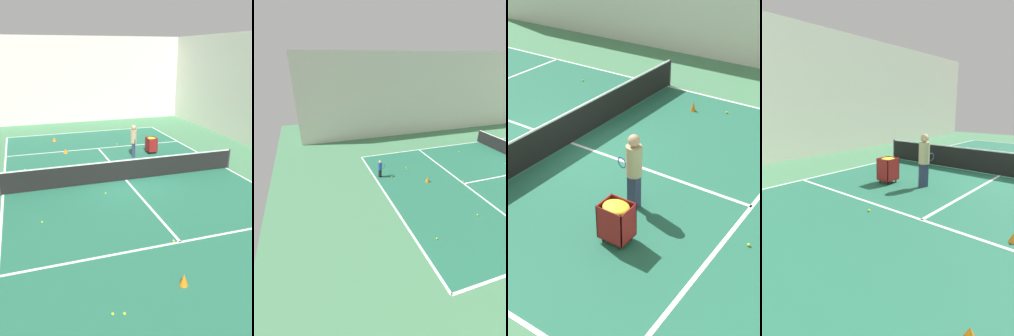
% 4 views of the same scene
% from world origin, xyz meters
% --- Properties ---
extents(ground_plane, '(31.84, 31.84, 0.00)m').
position_xyz_m(ground_plane, '(0.00, 0.00, 0.00)').
color(ground_plane, '#477F56').
extents(court_playing_area, '(10.86, 20.19, 0.00)m').
position_xyz_m(court_playing_area, '(0.00, 0.00, 0.00)').
color(court_playing_area, '#23664C').
rests_on(court_playing_area, ground).
extents(line_sideline_left, '(0.10, 20.19, 0.00)m').
position_xyz_m(line_sideline_left, '(-5.43, 0.00, 0.01)').
color(line_sideline_left, white).
rests_on(line_sideline_left, ground).
extents(line_service_far, '(10.86, 0.10, 0.00)m').
position_xyz_m(line_service_far, '(0.00, 5.55, 0.01)').
color(line_service_far, white).
rests_on(line_service_far, ground).
extents(line_centre_service, '(0.10, 11.10, 0.00)m').
position_xyz_m(line_centre_service, '(0.00, 0.00, 0.01)').
color(line_centre_service, white).
rests_on(line_centre_service, ground).
extents(tennis_net, '(11.16, 0.10, 1.00)m').
position_xyz_m(tennis_net, '(0.00, 0.00, 0.52)').
color(tennis_net, '#2D2D33').
rests_on(tennis_net, ground).
extents(coach_at_net, '(0.45, 0.73, 1.85)m').
position_xyz_m(coach_at_net, '(1.50, 3.24, 1.06)').
color(coach_at_net, '#2D3351').
rests_on(coach_at_net, ground).
extents(ball_cart, '(0.54, 0.64, 0.95)m').
position_xyz_m(ball_cart, '(2.76, 3.67, 0.67)').
color(ball_cart, maroon).
rests_on(ball_cart, ground).
extents(training_cone_2, '(0.17, 0.17, 0.32)m').
position_xyz_m(training_cone_2, '(-4.03, 1.83, 0.16)').
color(training_cone_2, orange).
rests_on(training_cone_2, ground).
extents(tennis_ball_3, '(0.07, 0.07, 0.07)m').
position_xyz_m(tennis_ball_3, '(-4.06, -2.95, 0.04)').
color(tennis_ball_3, yellow).
rests_on(tennis_ball_3, ground).
extents(tennis_ball_5, '(0.07, 0.07, 0.07)m').
position_xyz_m(tennis_ball_5, '(-1.31, -1.24, 0.04)').
color(tennis_ball_5, yellow).
rests_on(tennis_ball_5, ground).
extents(tennis_ball_7, '(0.07, 0.07, 0.07)m').
position_xyz_m(tennis_ball_7, '(1.35, 6.04, 0.04)').
color(tennis_ball_7, yellow).
rests_on(tennis_ball_7, ground).
extents(tennis_ball_8, '(0.07, 0.07, 0.07)m').
position_xyz_m(tennis_ball_8, '(-4.46, 2.85, 0.04)').
color(tennis_ball_8, yellow).
rests_on(tennis_ball_8, ground).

